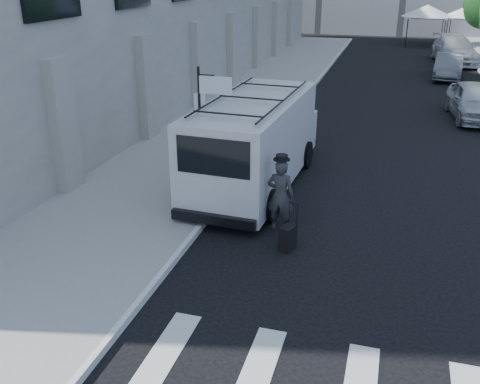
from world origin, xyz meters
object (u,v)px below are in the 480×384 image
Objects in this scene: suitcase at (288,238)px; parked_car_c at (455,50)px; cargo_van at (255,141)px; briefcase at (250,220)px; businessman at (281,196)px; parked_car_b at (448,66)px; parked_car_a at (474,101)px.

suitcase is 0.19× the size of parked_car_c.
suitcase is 4.19m from cargo_van.
businessman is at bearing -22.85° from briefcase.
parked_car_b reaches higher than suitcase.
briefcase is 1.49m from suitcase.
businessman reaches higher than suitcase.
briefcase is at bearing -122.76° from parked_car_a.
parked_car_a is 1.05× the size of parked_car_b.
briefcase is 3.03m from cargo_van.
businessman is at bearing -109.25° from parked_car_c.
businessman is 0.31× the size of parked_car_c.
businessman is 0.43× the size of parked_car_b.
parked_car_b is at bearing 87.08° from parked_car_a.
briefcase is (-0.76, 0.00, -0.74)m from businessman.
parked_car_a is 14.95m from parked_car_c.
suitcase is at bearing 115.95° from businessman.
parked_car_b is at bearing 98.54° from suitcase.
parked_car_b is at bearing -100.48° from businessman.
parked_car_a is at bearing 40.20° from briefcase.
cargo_van is (-0.59, 2.74, 1.15)m from briefcase.
suitcase reaches higher than briefcase.
suitcase is 14.42m from parked_car_a.
suitcase is 0.25× the size of parked_car_a.
suitcase is at bearing -116.99° from parked_car_a.
parked_car_c is (0.72, 5.80, 0.16)m from parked_car_b.
parked_car_a is (6.36, 12.51, 0.59)m from briefcase.
cargo_van reaches higher than parked_car_a.
suitcase is at bearing -96.91° from parked_car_b.
suitcase is at bearing -61.86° from cargo_van.
briefcase is at bearing 2.87° from businessman.
businessman reaches higher than parked_car_c.
cargo_van reaches higher than suitcase.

